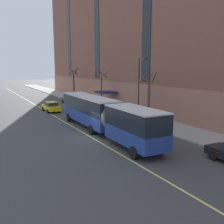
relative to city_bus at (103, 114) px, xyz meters
name	(u,v)px	position (x,y,z in m)	size (l,w,h in m)	color
ground_plane	(97,137)	(-1.16, -1.03, -2.08)	(260.00, 260.00, 0.00)	#424244
sidewalk	(153,122)	(8.08, 1.97, -2.00)	(4.82, 160.00, 0.15)	#9E9B93
city_bus	(103,114)	(0.00, 0.00, 0.00)	(3.05, 19.23, 3.58)	navy
parked_car_navy_1	(106,111)	(4.62, 8.48, -1.30)	(1.97, 4.27, 1.56)	navy
parked_car_green_2	(69,99)	(4.60, 24.26, -1.30)	(2.03, 4.69, 1.56)	#23603D
parked_car_navy_4	(85,104)	(4.59, 16.18, -1.30)	(1.94, 4.51, 1.56)	navy
taxi_cab	(51,107)	(-1.07, 16.30, -1.29)	(2.07, 4.81, 1.56)	yellow
street_tree_mid_block	(149,97)	(7.95, 2.90, 1.10)	(1.89, 2.00, 6.17)	brown
street_tree_far_uptown	(101,88)	(7.96, 16.70, 1.32)	(1.76, 1.91, 6.38)	brown
street_tree_far_downtown	(74,83)	(7.95, 30.60, 1.42)	(1.81, 1.81, 6.70)	brown
street_lamp	(140,84)	(6.27, 2.52, 2.80)	(0.36, 1.48, 7.84)	#2D2D30
lane_centerline	(81,131)	(-1.70, 1.97, -2.07)	(0.16, 140.00, 0.01)	#E0D66B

